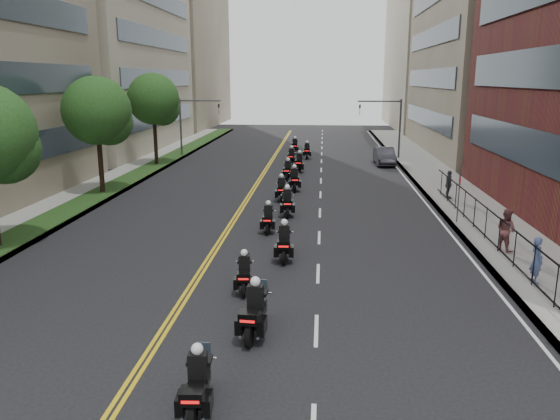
{
  "coord_description": "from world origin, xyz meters",
  "views": [
    {
      "loc": [
        3.29,
        -10.39,
        7.51
      ],
      "look_at": [
        1.32,
        14.78,
        1.39
      ],
      "focal_mm": 35.0,
      "sensor_mm": 36.0,
      "label": 1
    }
  ],
  "objects_px": {
    "motorcycle_3": "(284,244)",
    "motorcycle_12": "(295,147)",
    "motorcycle_5": "(287,203)",
    "pedestrian_b": "(506,230)",
    "pedestrian_c": "(449,185)",
    "motorcycle_4": "(268,219)",
    "motorcycle_1": "(255,313)",
    "motorcycle_2": "(244,275)",
    "motorcycle_11": "(307,151)",
    "motorcycle_0": "(197,386)",
    "motorcycle_7": "(294,180)",
    "parked_sedan": "(385,156)",
    "pedestrian_a": "(537,260)",
    "motorcycle_9": "(299,163)",
    "motorcycle_10": "(291,157)",
    "motorcycle_6": "(281,190)",
    "motorcycle_8": "(288,171)"
  },
  "relations": [
    {
      "from": "motorcycle_3",
      "to": "motorcycle_12",
      "type": "height_order",
      "value": "motorcycle_12"
    },
    {
      "from": "motorcycle_5",
      "to": "pedestrian_b",
      "type": "height_order",
      "value": "pedestrian_b"
    },
    {
      "from": "motorcycle_5",
      "to": "pedestrian_c",
      "type": "bearing_deg",
      "value": 20.33
    },
    {
      "from": "motorcycle_4",
      "to": "pedestrian_c",
      "type": "height_order",
      "value": "pedestrian_c"
    },
    {
      "from": "motorcycle_3",
      "to": "motorcycle_5",
      "type": "bearing_deg",
      "value": 90.52
    },
    {
      "from": "motorcycle_1",
      "to": "motorcycle_3",
      "type": "distance_m",
      "value": 7.11
    },
    {
      "from": "motorcycle_3",
      "to": "motorcycle_4",
      "type": "distance_m",
      "value": 4.41
    },
    {
      "from": "motorcycle_2",
      "to": "motorcycle_4",
      "type": "bearing_deg",
      "value": 83.71
    },
    {
      "from": "motorcycle_11",
      "to": "motorcycle_0",
      "type": "bearing_deg",
      "value": -93.19
    },
    {
      "from": "motorcycle_1",
      "to": "motorcycle_7",
      "type": "xyz_separation_m",
      "value": [
        0.04,
        21.8,
        -0.01
      ]
    },
    {
      "from": "motorcycle_11",
      "to": "pedestrian_c",
      "type": "xyz_separation_m",
      "value": [
        9.41,
        -17.83,
        0.36
      ]
    },
    {
      "from": "parked_sedan",
      "to": "pedestrian_b",
      "type": "bearing_deg",
      "value": -85.74
    },
    {
      "from": "motorcycle_4",
      "to": "parked_sedan",
      "type": "bearing_deg",
      "value": 68.34
    },
    {
      "from": "motorcycle_7",
      "to": "pedestrian_a",
      "type": "height_order",
      "value": "pedestrian_a"
    },
    {
      "from": "motorcycle_9",
      "to": "pedestrian_a",
      "type": "height_order",
      "value": "pedestrian_a"
    },
    {
      "from": "motorcycle_4",
      "to": "motorcycle_12",
      "type": "relative_size",
      "value": 0.89
    },
    {
      "from": "pedestrian_b",
      "to": "motorcycle_10",
      "type": "bearing_deg",
      "value": -9.46
    },
    {
      "from": "motorcycle_1",
      "to": "parked_sedan",
      "type": "height_order",
      "value": "motorcycle_1"
    },
    {
      "from": "motorcycle_6",
      "to": "motorcycle_7",
      "type": "distance_m",
      "value": 3.3
    },
    {
      "from": "motorcycle_2",
      "to": "motorcycle_11",
      "type": "distance_m",
      "value": 33.67
    },
    {
      "from": "motorcycle_5",
      "to": "motorcycle_8",
      "type": "distance_m",
      "value": 10.98
    },
    {
      "from": "motorcycle_7",
      "to": "motorcycle_8",
      "type": "xyz_separation_m",
      "value": [
        -0.71,
        3.89,
        -0.04
      ]
    },
    {
      "from": "motorcycle_4",
      "to": "motorcycle_6",
      "type": "height_order",
      "value": "motorcycle_6"
    },
    {
      "from": "motorcycle_2",
      "to": "motorcycle_4",
      "type": "xyz_separation_m",
      "value": [
        0.08,
        7.9,
        0.01
      ]
    },
    {
      "from": "motorcycle_7",
      "to": "pedestrian_b",
      "type": "distance_m",
      "value": 16.49
    },
    {
      "from": "motorcycle_1",
      "to": "pedestrian_b",
      "type": "height_order",
      "value": "pedestrian_b"
    },
    {
      "from": "pedestrian_c",
      "to": "motorcycle_2",
      "type": "bearing_deg",
      "value": 145.37
    },
    {
      "from": "motorcycle_3",
      "to": "parked_sedan",
      "type": "bearing_deg",
      "value": 72.99
    },
    {
      "from": "pedestrian_a",
      "to": "motorcycle_1",
      "type": "bearing_deg",
      "value": 110.29
    },
    {
      "from": "motorcycle_7",
      "to": "pedestrian_c",
      "type": "bearing_deg",
      "value": -19.81
    },
    {
      "from": "motorcycle_9",
      "to": "motorcycle_11",
      "type": "height_order",
      "value": "motorcycle_9"
    },
    {
      "from": "motorcycle_5",
      "to": "motorcycle_9",
      "type": "relative_size",
      "value": 0.98
    },
    {
      "from": "motorcycle_0",
      "to": "motorcycle_11",
      "type": "relative_size",
      "value": 0.97
    },
    {
      "from": "motorcycle_4",
      "to": "pedestrian_a",
      "type": "relative_size",
      "value": 1.22
    },
    {
      "from": "motorcycle_1",
      "to": "motorcycle_6",
      "type": "distance_m",
      "value": 18.57
    },
    {
      "from": "motorcycle_2",
      "to": "motorcycle_6",
      "type": "relative_size",
      "value": 0.91
    },
    {
      "from": "motorcycle_9",
      "to": "motorcycle_11",
      "type": "distance_m",
      "value": 7.81
    },
    {
      "from": "motorcycle_5",
      "to": "motorcycle_9",
      "type": "xyz_separation_m",
      "value": [
        0.03,
        14.58,
        0.01
      ]
    },
    {
      "from": "motorcycle_2",
      "to": "motorcycle_11",
      "type": "bearing_deg",
      "value": 82.17
    },
    {
      "from": "motorcycle_12",
      "to": "pedestrian_c",
      "type": "height_order",
      "value": "pedestrian_c"
    },
    {
      "from": "motorcycle_2",
      "to": "motorcycle_3",
      "type": "bearing_deg",
      "value": 66.19
    },
    {
      "from": "motorcycle_0",
      "to": "motorcycle_7",
      "type": "bearing_deg",
      "value": 84.68
    },
    {
      "from": "motorcycle_8",
      "to": "motorcycle_10",
      "type": "distance_m",
      "value": 7.44
    },
    {
      "from": "motorcycle_0",
      "to": "pedestrian_b",
      "type": "distance_m",
      "value": 16.56
    },
    {
      "from": "motorcycle_4",
      "to": "pedestrian_c",
      "type": "xyz_separation_m",
      "value": [
        10.57,
        7.92,
        0.41
      ]
    },
    {
      "from": "motorcycle_8",
      "to": "pedestrian_b",
      "type": "bearing_deg",
      "value": -55.74
    },
    {
      "from": "motorcycle_0",
      "to": "motorcycle_4",
      "type": "relative_size",
      "value": 1.05
    },
    {
      "from": "pedestrian_a",
      "to": "motorcycle_7",
      "type": "bearing_deg",
      "value": 24.44
    },
    {
      "from": "pedestrian_c",
      "to": "motorcycle_12",
      "type": "bearing_deg",
      "value": 26.15
    },
    {
      "from": "motorcycle_12",
      "to": "motorcycle_5",
      "type": "bearing_deg",
      "value": -87.16
    }
  ]
}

